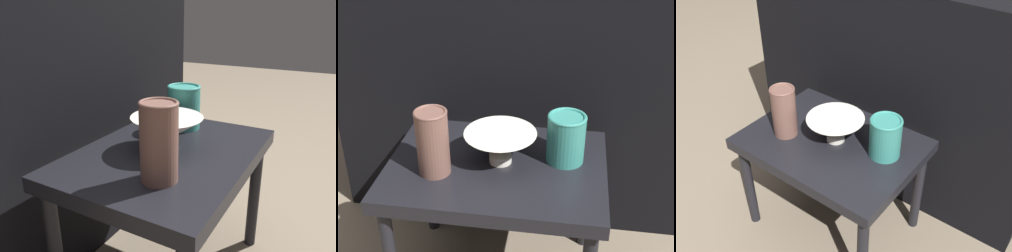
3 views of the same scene
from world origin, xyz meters
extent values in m
cube|color=black|center=(0.00, 0.00, 0.39)|extent=(0.59, 0.43, 0.04)
cylinder|color=black|center=(-0.26, 0.18, 0.19)|extent=(0.04, 0.04, 0.37)
cylinder|color=black|center=(0.26, 0.18, 0.19)|extent=(0.04, 0.04, 0.37)
cube|color=black|center=(0.00, 0.51, 0.44)|extent=(1.20, 0.50, 0.87)
cylinder|color=silver|center=(0.01, 0.01, 0.43)|extent=(0.06, 0.06, 0.02)
cone|color=silver|center=(0.01, 0.01, 0.47)|extent=(0.19, 0.19, 0.07)
cylinder|color=brown|center=(-0.15, -0.06, 0.50)|extent=(0.08, 0.08, 0.18)
torus|color=brown|center=(-0.15, -0.06, 0.59)|extent=(0.09, 0.09, 0.01)
cylinder|color=teal|center=(0.18, 0.05, 0.48)|extent=(0.10, 0.10, 0.13)
torus|color=teal|center=(0.18, 0.05, 0.55)|extent=(0.10, 0.10, 0.01)
camera|label=1|loc=(-0.71, -0.39, 0.77)|focal=35.00mm
camera|label=2|loc=(0.19, -1.04, 1.12)|focal=50.00mm
camera|label=3|loc=(0.67, -0.82, 1.24)|focal=42.00mm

